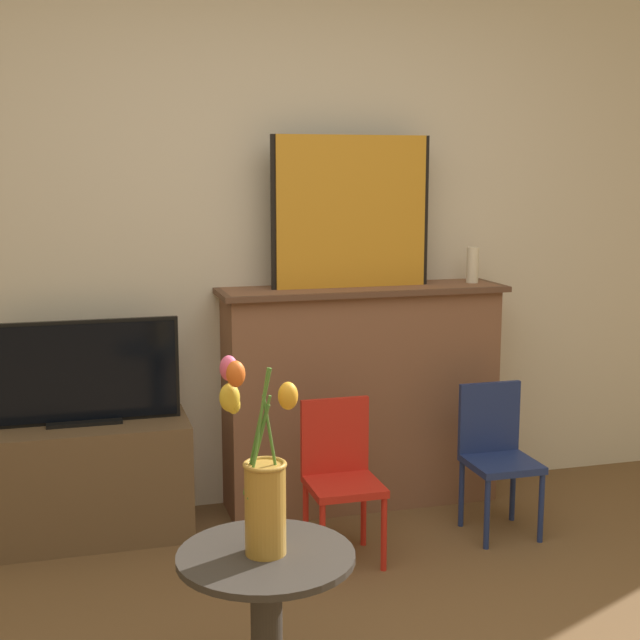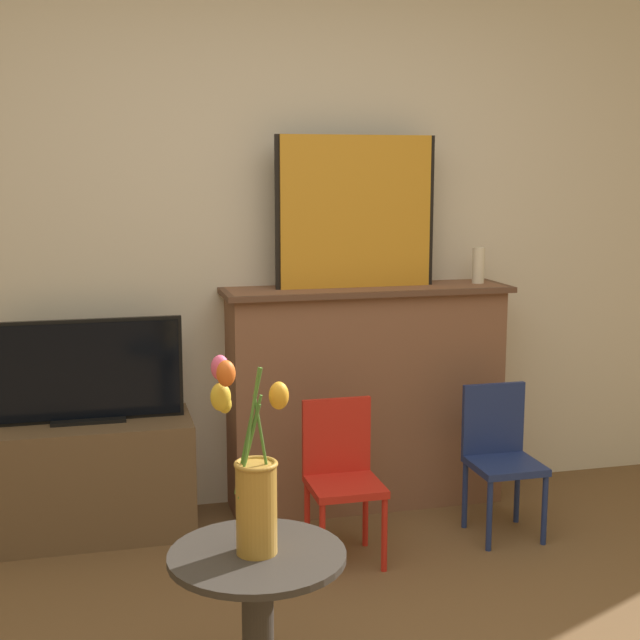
% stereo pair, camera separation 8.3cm
% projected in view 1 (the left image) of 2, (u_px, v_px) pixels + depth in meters
% --- Properties ---
extents(wall_back, '(8.00, 0.06, 2.70)m').
position_uv_depth(wall_back, '(257.00, 214.00, 4.05)').
color(wall_back, beige).
rests_on(wall_back, ground).
extents(fireplace_mantel, '(1.32, 0.35, 1.03)m').
position_uv_depth(fireplace_mantel, '(361.00, 393.00, 4.13)').
color(fireplace_mantel, brown).
rests_on(fireplace_mantel, ground).
extents(painting, '(0.73, 0.03, 0.68)m').
position_uv_depth(painting, '(351.00, 212.00, 3.98)').
color(painting, black).
rests_on(painting, fireplace_mantel).
extents(mantel_candle, '(0.06, 0.06, 0.17)m').
position_uv_depth(mantel_candle, '(473.00, 265.00, 4.18)').
color(mantel_candle, silver).
rests_on(mantel_candle, fireplace_mantel).
extents(tv_stand, '(0.86, 0.41, 0.50)m').
position_uv_depth(tv_stand, '(87.00, 480.00, 3.78)').
color(tv_stand, brown).
rests_on(tv_stand, ground).
extents(tv_monitor, '(0.80, 0.12, 0.44)m').
position_uv_depth(tv_monitor, '(82.00, 374.00, 3.70)').
color(tv_monitor, black).
rests_on(tv_monitor, tv_stand).
extents(chair_red, '(0.28, 0.28, 0.64)m').
position_uv_depth(chair_red, '(340.00, 470.00, 3.56)').
color(chair_red, red).
rests_on(chair_red, ground).
extents(chair_blue, '(0.28, 0.28, 0.64)m').
position_uv_depth(chair_blue, '(496.00, 449.00, 3.83)').
color(chair_blue, navy).
rests_on(chair_blue, ground).
extents(side_table, '(0.49, 0.49, 0.52)m').
position_uv_depth(side_table, '(266.00, 615.00, 2.45)').
color(side_table, '#332D28').
rests_on(side_table, ground).
extents(vase_tulips, '(0.20, 0.12, 0.55)m').
position_uv_depth(vase_tulips, '(261.00, 482.00, 2.38)').
color(vase_tulips, '#B78433').
rests_on(vase_tulips, side_table).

